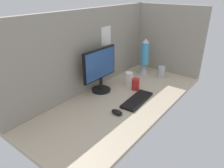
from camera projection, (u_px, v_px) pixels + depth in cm
name	position (u px, v px, depth cm)	size (l,w,h in cm)	color
ground_plane	(121.00, 100.00, 186.69)	(180.00, 80.00, 3.00)	tan
cubicle_wall_back	(89.00, 51.00, 191.26)	(180.00, 5.50, 73.69)	gray
cubicle_wall_side	(167.00, 39.00, 233.42)	(5.00, 80.00, 73.69)	gray
monitor	(100.00, 68.00, 191.29)	(40.95, 18.00, 40.74)	black
keyboard	(137.00, 100.00, 181.78)	(37.00, 13.00, 2.00)	black
mouse	(117.00, 112.00, 162.76)	(5.60, 9.60, 3.40)	black
mug_ceramic_white	(129.00, 78.00, 212.09)	(11.68, 7.65, 12.43)	white
mug_steel	(161.00, 72.00, 227.95)	(7.83, 7.83, 11.99)	#B2B2B7
mug_red_plastic	(136.00, 84.00, 200.29)	(7.43, 7.43, 10.91)	red
lava_lamp	(144.00, 59.00, 232.59)	(12.28, 12.28, 40.20)	#A5A5AD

